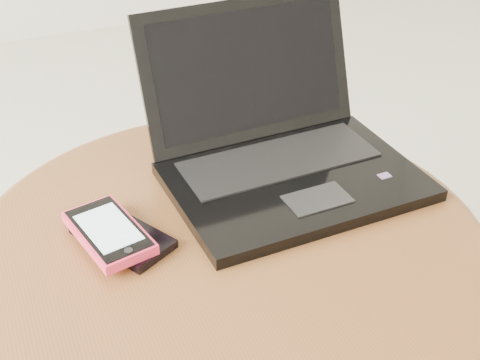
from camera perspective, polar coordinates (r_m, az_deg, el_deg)
name	(u,v)px	position (r m, az deg, el deg)	size (l,w,h in m)	color
table	(229,304)	(0.89, -0.96, -10.50)	(0.65, 0.65, 0.51)	#522B0F
laptop	(280,148)	(0.92, 3.46, 2.77)	(0.33, 0.31, 0.21)	black
phone_black	(122,236)	(0.82, -9.98, -4.75)	(0.11, 0.14, 0.01)	black
phone_pink	(109,232)	(0.81, -11.10, -4.38)	(0.09, 0.14, 0.02)	#F43156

